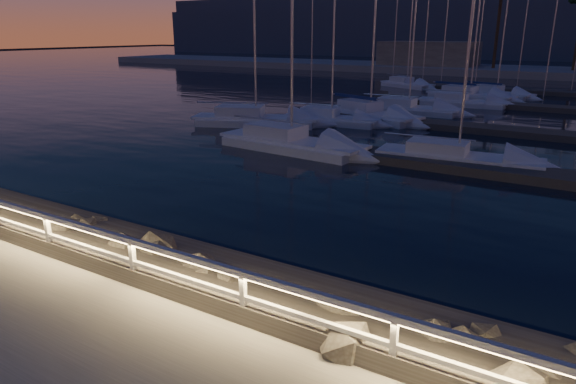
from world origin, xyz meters
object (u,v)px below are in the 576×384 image
(sailboat_b, at_px, (288,141))
(sailboat_n, at_px, (495,93))
(sailboat_c, at_px, (453,156))
(sailboat_f, at_px, (253,118))
(sailboat_e, at_px, (368,113))
(guard_rail, at_px, (200,271))
(sailboat_j, at_px, (468,95))
(sailboat_g, at_px, (406,108))
(sailboat_m, at_px, (406,84))
(sailboat_k, at_px, (460,101))
(sailboat_a, at_px, (329,118))

(sailboat_b, distance_m, sailboat_n, 30.03)
(sailboat_c, bearing_deg, sailboat_f, 160.37)
(sailboat_e, bearing_deg, sailboat_b, -69.13)
(guard_rail, height_order, sailboat_j, sailboat_j)
(sailboat_c, xyz_separation_m, sailboat_n, (-3.43, 28.36, 0.00))
(guard_rail, distance_m, sailboat_e, 27.75)
(guard_rail, distance_m, sailboat_c, 16.87)
(sailboat_j, bearing_deg, sailboat_n, 74.95)
(sailboat_f, bearing_deg, sailboat_j, 44.18)
(sailboat_f, height_order, sailboat_g, sailboat_f)
(sailboat_f, height_order, sailboat_j, sailboat_f)
(sailboat_j, relative_size, sailboat_m, 1.17)
(sailboat_f, xyz_separation_m, sailboat_j, (8.93, 21.27, -0.02))
(sailboat_b, relative_size, sailboat_k, 1.16)
(guard_rail, height_order, sailboat_e, sailboat_e)
(sailboat_j, bearing_deg, sailboat_f, -100.28)
(sailboat_f, distance_m, sailboat_j, 23.07)
(sailboat_g, bearing_deg, sailboat_m, 107.62)
(sailboat_g, relative_size, sailboat_j, 0.97)
(sailboat_c, height_order, sailboat_j, sailboat_j)
(sailboat_a, bearing_deg, sailboat_k, 62.49)
(sailboat_a, distance_m, sailboat_b, 8.30)
(sailboat_e, relative_size, sailboat_f, 0.95)
(sailboat_e, relative_size, sailboat_k, 1.11)
(sailboat_g, bearing_deg, sailboat_a, -112.02)
(guard_rail, xyz_separation_m, sailboat_k, (-3.95, 37.25, -0.98))
(sailboat_j, xyz_separation_m, sailboat_k, (0.44, -4.63, -0.05))
(sailboat_g, xyz_separation_m, sailboat_j, (2.08, 10.80, 0.03))
(sailboat_a, xyz_separation_m, sailboat_e, (1.54, 2.98, 0.05))
(sailboat_b, bearing_deg, sailboat_c, 13.67)
(sailboat_m, bearing_deg, sailboat_g, -46.02)
(sailboat_a, bearing_deg, sailboat_e, 56.48)
(sailboat_b, bearing_deg, sailboat_g, 91.20)
(sailboat_k, bearing_deg, sailboat_c, -80.74)
(sailboat_c, relative_size, sailboat_e, 0.93)
(sailboat_m, bearing_deg, sailboat_e, -52.49)
(sailboat_b, relative_size, sailboat_g, 1.08)
(sailboat_j, xyz_separation_m, sailboat_m, (-8.44, 7.43, -0.02))
(sailboat_g, height_order, sailboat_j, sailboat_j)
(sailboat_g, relative_size, sailboat_m, 1.14)
(sailboat_b, xyz_separation_m, sailboat_j, (3.08, 26.33, -0.02))
(sailboat_n, bearing_deg, sailboat_b, -79.84)
(sailboat_a, bearing_deg, sailboat_j, 68.86)
(guard_rail, xyz_separation_m, sailboat_c, (0.76, 16.83, -0.97))
(sailboat_c, bearing_deg, sailboat_b, -175.83)
(sailboat_c, xyz_separation_m, sailboat_j, (-5.15, 25.05, 0.04))
(sailboat_k, xyz_separation_m, sailboat_n, (1.29, 7.94, 0.01))
(sailboat_a, xyz_separation_m, sailboat_m, (-3.60, 25.64, 0.01))
(sailboat_a, bearing_deg, sailboat_c, -40.64)
(sailboat_c, bearing_deg, sailboat_j, 97.01)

